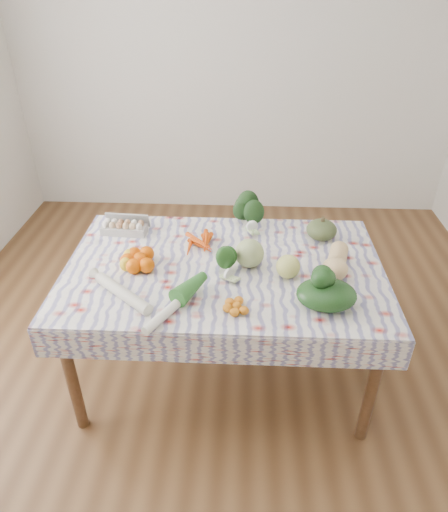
% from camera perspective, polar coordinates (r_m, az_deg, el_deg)
% --- Properties ---
extents(ground, '(4.50, 4.50, 0.00)m').
position_cam_1_polar(ground, '(2.89, -0.00, -13.83)').
color(ground, brown).
rests_on(ground, ground).
extents(wall_back, '(4.00, 0.04, 2.80)m').
position_cam_1_polar(wall_back, '(4.29, 1.58, 23.35)').
color(wall_back, silver).
rests_on(wall_back, ground).
extents(dining_table, '(1.60, 1.00, 0.75)m').
position_cam_1_polar(dining_table, '(2.44, -0.00, -2.80)').
color(dining_table, brown).
rests_on(dining_table, ground).
extents(tablecloth, '(1.66, 1.06, 0.01)m').
position_cam_1_polar(tablecloth, '(2.40, -0.00, -1.29)').
color(tablecloth, silver).
rests_on(tablecloth, dining_table).
extents(egg_carton, '(0.27, 0.12, 0.07)m').
position_cam_1_polar(egg_carton, '(2.73, -12.41, 3.43)').
color(egg_carton, '#ACADA8').
rests_on(egg_carton, tablecloth).
extents(carrot_bunch, '(0.27, 0.26, 0.04)m').
position_cam_1_polar(carrot_bunch, '(2.54, -2.94, 1.56)').
color(carrot_bunch, '#D7480A').
rests_on(carrot_bunch, tablecloth).
extents(kale_bunch, '(0.22, 0.20, 0.16)m').
position_cam_1_polar(kale_bunch, '(2.70, 3.24, 4.93)').
color(kale_bunch, '#1A3816').
rests_on(kale_bunch, tablecloth).
extents(kabocha_squash, '(0.22, 0.22, 0.11)m').
position_cam_1_polar(kabocha_squash, '(2.66, 12.09, 3.24)').
color(kabocha_squash, '#43522B').
rests_on(kabocha_squash, tablecloth).
extents(cabbage, '(0.17, 0.17, 0.15)m').
position_cam_1_polar(cabbage, '(2.35, 3.20, 0.34)').
color(cabbage, '#A4B772').
rests_on(cabbage, tablecloth).
extents(butternut_squash, '(0.19, 0.30, 0.13)m').
position_cam_1_polar(butternut_squash, '(2.39, 13.92, -0.49)').
color(butternut_squash, '#DCB676').
rests_on(butternut_squash, tablecloth).
extents(orange_cluster, '(0.30, 0.30, 0.09)m').
position_cam_1_polar(orange_cluster, '(2.40, -10.42, -0.44)').
color(orange_cluster, '#E75802').
rests_on(orange_cluster, tablecloth).
extents(broccoli, '(0.19, 0.19, 0.10)m').
position_cam_1_polar(broccoli, '(2.28, -0.30, -1.51)').
color(broccoli, '#1E4D18').
rests_on(broccoli, tablecloth).
extents(mandarin_cluster, '(0.19, 0.19, 0.05)m').
position_cam_1_polar(mandarin_cluster, '(2.09, 1.60, -6.23)').
color(mandarin_cluster, orange).
rests_on(mandarin_cluster, tablecloth).
extents(grapefruit, '(0.15, 0.15, 0.12)m').
position_cam_1_polar(grapefruit, '(2.30, 8.01, -1.31)').
color(grapefruit, '#CED164').
rests_on(grapefruit, tablecloth).
extents(spinach_bag, '(0.30, 0.26, 0.12)m').
position_cam_1_polar(spinach_bag, '(2.14, 12.69, -4.73)').
color(spinach_bag, '#153313').
rests_on(spinach_bag, tablecloth).
extents(daikon, '(0.34, 0.30, 0.06)m').
position_cam_1_polar(daikon, '(2.20, -12.52, -4.55)').
color(daikon, beige).
rests_on(daikon, tablecloth).
extents(leek, '(0.25, 0.40, 0.05)m').
position_cam_1_polar(leek, '(2.10, -6.06, -6.01)').
color(leek, white).
rests_on(leek, tablecloth).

